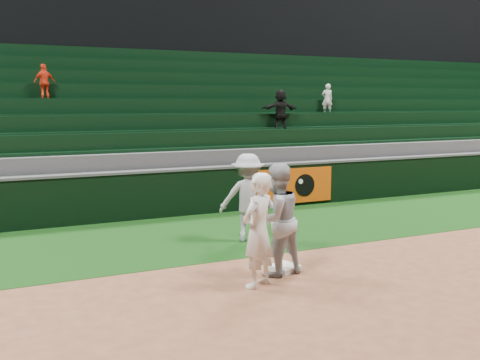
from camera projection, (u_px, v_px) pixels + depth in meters
name	position (u px, v px, depth m)	size (l,w,h in m)	color
ground	(286.00, 269.00, 9.57)	(70.00, 70.00, 0.00)	brown
foul_grass	(222.00, 232.00, 12.27)	(36.00, 4.20, 0.01)	black
upper_deck	(101.00, 35.00, 24.44)	(40.00, 12.00, 12.00)	black
first_base	(285.00, 268.00, 9.47)	(0.44, 0.44, 0.10)	white
first_baseman	(258.00, 230.00, 8.54)	(0.68, 0.45, 1.86)	white
baserunner	(276.00, 220.00, 9.14)	(0.94, 0.73, 1.93)	#A5A8AF
base_coach	(248.00, 198.00, 11.37)	(1.21, 0.70, 1.88)	#A7A9B5
field_wall	(191.00, 191.00, 14.17)	(36.00, 0.45, 1.25)	black
stadium_seating	(152.00, 141.00, 17.41)	(36.00, 5.95, 4.85)	#3C3C3F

